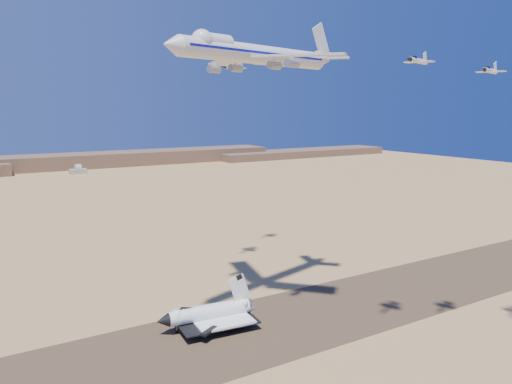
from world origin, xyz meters
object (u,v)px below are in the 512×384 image
carrier_747 (253,54)px  chase_jet_a (418,61)px  shuttle (209,314)px  chase_jet_d (234,68)px  crew_c (241,326)px  crew_b (234,326)px  chase_jet_b (490,71)px  chase_jet_e (260,64)px  crew_a (245,327)px

carrier_747 → chase_jet_a: carrier_747 is taller
shuttle → chase_jet_d: 109.28m
chase_jet_a → chase_jet_d: chase_jet_d is taller
crew_c → chase_jet_d: (28.02, 54.66, 94.78)m
crew_b → chase_jet_d: chase_jet_d is taller
chase_jet_d → chase_jet_a: bearing=-110.3°
chase_jet_b → chase_jet_d: size_ratio=0.96×
crew_b → chase_jet_e: bearing=-68.4°
crew_b → chase_jet_e: 134.96m
crew_a → chase_jet_d: chase_jet_d is taller
carrier_747 → crew_c: (-9.58, -7.07, -95.51)m
shuttle → chase_jet_b: size_ratio=2.47×
crew_a → chase_jet_b: 115.55m
shuttle → carrier_747: 93.48m
chase_jet_b → chase_jet_d: bearing=85.2°
crew_c → crew_a: bearing=159.3°
chase_jet_a → carrier_747: bearing=97.3°
crew_b → chase_jet_b: chase_jet_b is taller
crew_a → chase_jet_a: chase_jet_a is taller
chase_jet_b → chase_jet_e: chase_jet_e is taller
crew_b → chase_jet_e: chase_jet_e is taller
chase_jet_e → chase_jet_a: bearing=-111.8°
crew_b → chase_jet_e: (55.90, 72.61, 99.08)m
crew_a → chase_jet_d: (27.45, 56.22, 94.66)m
shuttle → chase_jet_e: 132.32m
chase_jet_a → chase_jet_e: size_ratio=1.09×
chase_jet_d → chase_jet_e: (25.72, 18.98, 4.30)m
crew_b → crew_c: size_ratio=1.00×
crew_c → chase_jet_d: chase_jet_d is taller
crew_c → chase_jet_b: size_ratio=0.11×
carrier_747 → chase_jet_e: size_ratio=6.00×
carrier_747 → chase_jet_b: bearing=-67.9°
chase_jet_b → chase_jet_e: size_ratio=1.06×
carrier_747 → chase_jet_b: size_ratio=5.66×
chase_jet_a → chase_jet_d: bearing=74.0°
chase_jet_d → crew_b: bearing=-144.2°
crew_a → crew_c: crew_a is taller
chase_jet_a → chase_jet_d: (-7.84, 97.27, 4.16)m
shuttle → crew_c: shuttle is taller
crew_a → crew_c: 1.66m
chase_jet_a → chase_jet_e: (17.89, 116.25, 8.46)m
shuttle → chase_jet_a: chase_jet_a is taller
chase_jet_a → chase_jet_e: 117.92m
chase_jet_b → crew_a: bearing=117.9°
crew_b → shuttle: bearing=21.0°
chase_jet_b → chase_jet_a: bearing=133.6°
carrier_747 → chase_jet_e: 79.97m
carrier_747 → crew_c: bearing=-159.0°
carrier_747 → chase_jet_d: 51.05m
crew_b → chase_jet_a: (38.01, -43.64, 90.61)m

